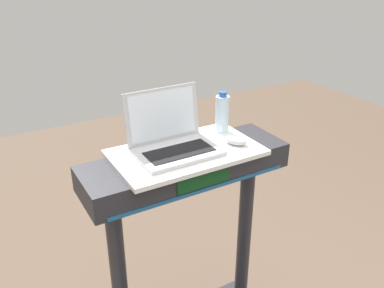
# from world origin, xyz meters

# --- Properties ---
(desk_board) EXTENTS (0.62, 0.36, 0.02)m
(desk_board) POSITION_xyz_m (0.00, 0.70, 1.12)
(desk_board) COLOR white
(desk_board) RESTS_ON treadmill_base
(laptop) EXTENTS (0.34, 0.26, 0.24)m
(laptop) POSITION_xyz_m (-0.05, 0.73, 1.18)
(laptop) COLOR #B7B7BC
(laptop) RESTS_ON desk_board
(computer_mouse) EXTENTS (0.10, 0.12, 0.03)m
(computer_mouse) POSITION_xyz_m (0.22, 0.65, 1.14)
(computer_mouse) COLOR #B2B2B7
(computer_mouse) RESTS_ON desk_board
(water_bottle) EXTENTS (0.06, 0.06, 0.19)m
(water_bottle) POSITION_xyz_m (0.24, 0.80, 1.21)
(water_bottle) COLOR silver
(water_bottle) RESTS_ON desk_board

